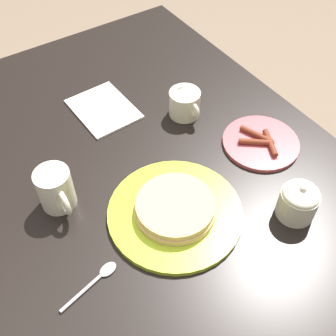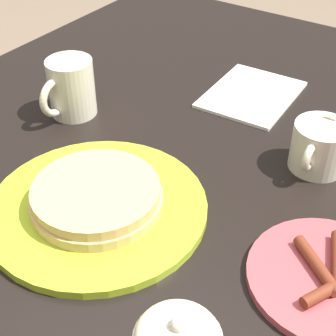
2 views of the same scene
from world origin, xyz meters
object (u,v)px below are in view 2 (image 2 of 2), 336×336
pancake_plate (98,203)px  coffee_mug (70,88)px  creamer_pitcher (320,145)px  napkin (252,95)px  side_plate_bacon (329,277)px

pancake_plate → coffee_mug: coffee_mug is taller
pancake_plate → creamer_pitcher: bearing=141.8°
pancake_plate → creamer_pitcher: size_ratio=2.52×
pancake_plate → creamer_pitcher: 0.33m
coffee_mug → napkin: bearing=134.6°
pancake_plate → napkin: size_ratio=1.55×
napkin → creamer_pitcher: bearing=52.4°
pancake_plate → coffee_mug: (-0.16, -0.20, 0.03)m
creamer_pitcher → side_plate_bacon: bearing=25.0°
creamer_pitcher → pancake_plate: bearing=-38.2°
coffee_mug → creamer_pitcher: 0.41m
coffee_mug → napkin: 0.32m
coffee_mug → napkin: coffee_mug is taller
creamer_pitcher → coffee_mug: bearing=-77.2°
coffee_mug → creamer_pitcher: bearing=102.8°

